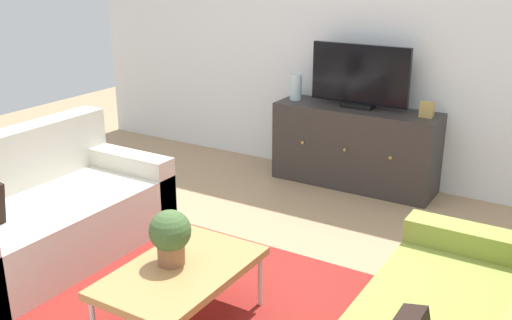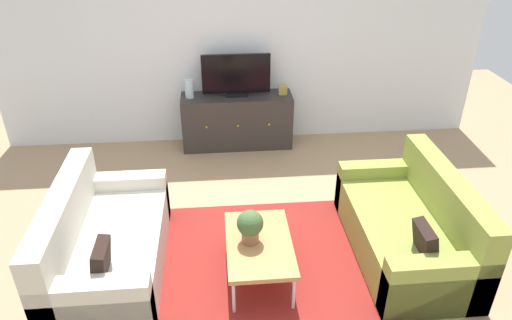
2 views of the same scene
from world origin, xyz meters
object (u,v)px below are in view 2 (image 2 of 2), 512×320
Objects in this scene: couch_right_side at (413,229)px; potted_plant at (250,225)px; glass_vase at (189,89)px; coffee_table at (259,245)px; mantel_clock at (283,90)px; flat_screen_tv at (236,75)px; tv_console at (237,121)px; couch_left_side at (101,246)px.

potted_plant is (-1.55, -0.17, 0.28)m from couch_right_side.
glass_vase is (-0.58, 2.55, 0.28)m from potted_plant.
coffee_table is 2.66m from mantel_clock.
couch_right_side is at bearing 6.38° from potted_plant.
glass_vase is (-2.14, 2.37, 0.56)m from couch_right_side.
tv_console is at bearing -90.00° from flat_screen_tv.
couch_right_side is at bearing -57.23° from tv_console.
couch_right_side is 2.60m from mantel_clock.
glass_vase is (-0.61, 0.00, 0.48)m from tv_console.
glass_vase reaches higher than tv_console.
coffee_table is 7.09× the size of mantel_clock.
flat_screen_tv is at bearing 89.48° from potted_plant.
potted_plant is 2.60m from flat_screen_tv.
glass_vase is at bearing 180.00° from tv_console.
couch_right_side is 1.82× the size of coffee_table.
tv_console is (0.02, 2.55, -0.20)m from potted_plant.
couch_right_side is at bearing 7.36° from coffee_table.
potted_plant is (1.33, -0.17, 0.28)m from couch_left_side.
glass_vase is at bearing 131.97° from couch_right_side.
couch_left_side reaches higher than coffee_table.
mantel_clock is at bearing 111.20° from couch_right_side.
flat_screen_tv reaches higher than tv_console.
tv_console is 11.19× the size of mantel_clock.
couch_left_side is 1.91× the size of flat_screen_tv.
flat_screen_tv is 0.63m from glass_vase.
mantel_clock is at bearing 50.51° from couch_left_side.
coffee_table is 1.05× the size of flat_screen_tv.
glass_vase reaches higher than couch_right_side.
couch_right_side is 5.38× the size of potted_plant.
couch_right_side is 1.59m from potted_plant.
glass_vase is at bearing 104.43° from coffee_table.
glass_vase is 1.22m from mantel_clock.
couch_left_side and couch_right_side have the same top height.
couch_right_side is (2.88, 0.00, 0.00)m from couch_left_side.
couch_right_side is 1.91× the size of flat_screen_tv.
couch_left_side is 2.73m from tv_console.
couch_right_side is 7.03× the size of glass_vase.
couch_left_side is 7.03× the size of glass_vase.
coffee_table is (1.40, -0.19, 0.08)m from couch_left_side.
tv_console is at bearing 91.18° from coffee_table.
glass_vase is at bearing 72.65° from couch_left_side.
tv_console is at bearing -0.00° from glass_vase.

